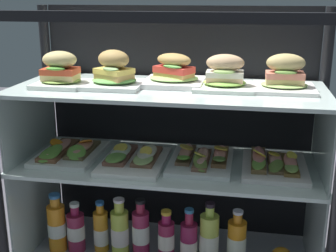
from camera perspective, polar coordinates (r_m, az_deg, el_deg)
case_frame at (r=1.69m, az=0.67°, el=-0.05°), size 1.13×0.49×0.97m
riser_lower_tier at (r=1.70m, az=0.00°, el=-10.83°), size 1.05×0.41×0.37m
shelf_lower_glass at (r=1.62m, az=0.00°, el=-4.85°), size 1.07×0.43×0.01m
riser_upper_tier at (r=1.58m, az=0.00°, el=-0.22°), size 1.05×0.41×0.26m
shelf_upper_glass at (r=1.55m, az=0.00°, el=4.64°), size 1.07×0.43×0.01m
plated_roll_sandwich_far_left at (r=1.60m, az=-13.50°, el=6.66°), size 0.17×0.17×0.12m
plated_roll_sandwich_near_right_corner at (r=1.56m, az=-6.86°, el=6.66°), size 0.20×0.20×0.13m
plated_roll_sandwich_left_of_center at (r=1.59m, az=0.75°, el=6.59°), size 0.21×0.21×0.11m
plated_roll_sandwich_mid_right at (r=1.53m, az=7.21°, el=6.29°), size 0.20×0.20×0.12m
plated_roll_sandwich_mid_left at (r=1.55m, az=14.59°, el=6.04°), size 0.20×0.20×0.12m
open_sandwich_tray_far_left at (r=1.71m, az=-12.42°, el=-3.19°), size 0.22×0.30×0.06m
open_sandwich_tray_center at (r=1.61m, az=-4.35°, el=-4.12°), size 0.22×0.30×0.07m
open_sandwich_tray_right_of_center at (r=1.61m, az=4.28°, el=-4.16°), size 0.22×0.30×0.06m
open_sandwich_tray_near_left_corner at (r=1.60m, az=13.23°, el=-4.70°), size 0.22×0.30×0.07m
juice_bottle_back_left at (r=1.83m, az=-13.92°, el=-12.26°), size 0.07×0.07×0.24m
juice_bottle_front_right_end at (r=1.82m, az=-11.58°, el=-12.89°), size 0.07×0.07×0.20m
juice_bottle_back_center at (r=1.81m, az=-8.49°, el=-13.05°), size 0.06×0.06×0.21m
juice_bottle_front_fourth at (r=1.76m, az=-6.12°, el=-13.23°), size 0.07×0.07×0.23m
juice_bottle_front_second at (r=1.75m, az=-3.46°, el=-13.32°), size 0.07×0.07×0.23m
juice_bottle_back_right at (r=1.72m, az=-0.34°, el=-14.21°), size 0.06×0.06×0.21m
juice_bottle_tucked_behind at (r=1.72m, az=2.65°, el=-14.56°), size 0.06×0.06×0.22m
juice_bottle_near_post at (r=1.71m, az=5.23°, el=-14.06°), size 0.07×0.07×0.24m
juice_bottle_front_left_end at (r=1.73m, az=8.69°, el=-14.34°), size 0.07×0.07×0.21m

